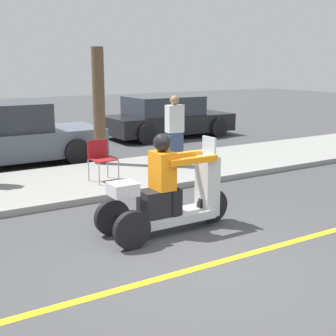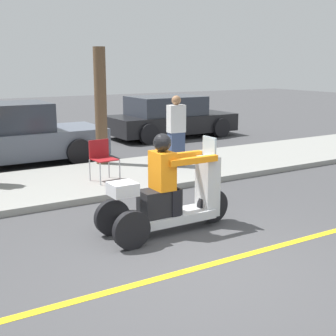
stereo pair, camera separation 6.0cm
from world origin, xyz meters
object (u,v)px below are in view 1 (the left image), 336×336
Objects in this scene: parked_car_lot_right at (167,118)px; tree_trunk at (99,106)px; folding_chair_curbside at (101,156)px; motorcycle_trike at (169,197)px; spectator_mid_group at (175,132)px.

parked_car_lot_right is 5.15m from tree_trunk.
parked_car_lot_right reaches higher than folding_chair_curbside.
motorcycle_trike is 9.12m from parked_car_lot_right.
motorcycle_trike is 1.30× the size of spectator_mid_group.
motorcycle_trike is at bearing -94.36° from folding_chair_curbside.
tree_trunk is (-3.89, -3.29, 0.81)m from parked_car_lot_right.
motorcycle_trike is 2.57× the size of folding_chair_curbside.
motorcycle_trike reaches higher than parked_car_lot_right.
motorcycle_trike is 0.49× the size of parked_car_lot_right.
tree_trunk is at bearing 78.79° from motorcycle_trike.
folding_chair_curbside is 1.87m from tree_trunk.
motorcycle_trike is 0.78× the size of tree_trunk.
motorcycle_trike is at bearing -123.82° from spectator_mid_group.
tree_trunk reaches higher than motorcycle_trike.
folding_chair_curbside is (-2.01, -0.38, -0.28)m from spectator_mid_group.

